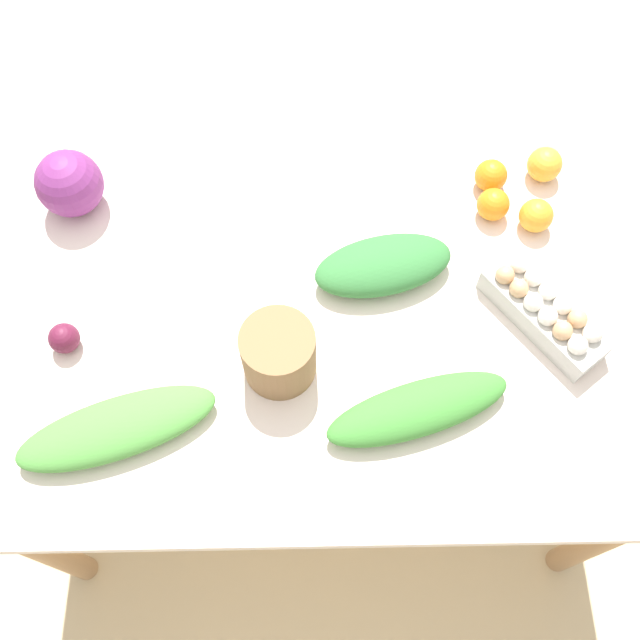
# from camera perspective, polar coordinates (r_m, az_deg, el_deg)

# --- Properties ---
(ground_plane) EXTENTS (8.00, 8.00, 0.00)m
(ground_plane) POSITION_cam_1_polar(r_m,az_deg,el_deg) (2.18, -0.00, -8.52)
(ground_plane) COLOR #C6B289
(dining_table) EXTENTS (1.42, 0.92, 0.70)m
(dining_table) POSITION_cam_1_polar(r_m,az_deg,el_deg) (1.60, -0.00, -1.68)
(dining_table) COLOR silver
(dining_table) RESTS_ON ground_plane
(cabbage_purple) EXTENTS (0.15, 0.15, 0.15)m
(cabbage_purple) POSITION_cam_1_polar(r_m,az_deg,el_deg) (1.72, -19.42, 10.25)
(cabbage_purple) COLOR #7A2D75
(cabbage_purple) RESTS_ON dining_table
(egg_carton) EXTENTS (0.25, 0.29, 0.09)m
(egg_carton) POSITION_cam_1_polar(r_m,az_deg,el_deg) (1.56, 17.49, 0.79)
(egg_carton) COLOR #B7B7B2
(egg_carton) RESTS_ON dining_table
(paper_bag) EXTENTS (0.15, 0.15, 0.14)m
(paper_bag) POSITION_cam_1_polar(r_m,az_deg,el_deg) (1.42, -3.33, -2.71)
(paper_bag) COLOR olive
(paper_bag) RESTS_ON dining_table
(greens_bunch_scallion) EXTENTS (0.42, 0.24, 0.06)m
(greens_bunch_scallion) POSITION_cam_1_polar(r_m,az_deg,el_deg) (1.46, -15.91, -8.32)
(greens_bunch_scallion) COLOR #4C933D
(greens_bunch_scallion) RESTS_ON dining_table
(greens_bunch_kale) EXTENTS (0.33, 0.21, 0.08)m
(greens_bunch_kale) POSITION_cam_1_polar(r_m,az_deg,el_deg) (1.55, 5.08, 4.38)
(greens_bunch_kale) COLOR #337538
(greens_bunch_kale) RESTS_ON dining_table
(greens_bunch_beet_tops) EXTENTS (0.40, 0.22, 0.06)m
(greens_bunch_beet_tops) POSITION_cam_1_polar(r_m,az_deg,el_deg) (1.43, 7.84, -7.06)
(greens_bunch_beet_tops) COLOR #3D8433
(greens_bunch_beet_tops) RESTS_ON dining_table
(beet_root) EXTENTS (0.06, 0.06, 0.06)m
(beet_root) POSITION_cam_1_polar(r_m,az_deg,el_deg) (1.56, -19.79, -1.38)
(beet_root) COLOR #5B1933
(beet_root) RESTS_ON dining_table
(orange_0) EXTENTS (0.08, 0.08, 0.08)m
(orange_0) POSITION_cam_1_polar(r_m,az_deg,el_deg) (1.73, 13.51, 11.17)
(orange_0) COLOR orange
(orange_0) RESTS_ON dining_table
(orange_1) EXTENTS (0.08, 0.08, 0.08)m
(orange_1) POSITION_cam_1_polar(r_m,az_deg,el_deg) (1.69, 16.90, 8.00)
(orange_1) COLOR orange
(orange_1) RESTS_ON dining_table
(orange_2) EXTENTS (0.07, 0.07, 0.07)m
(orange_2) POSITION_cam_1_polar(r_m,az_deg,el_deg) (1.68, 13.69, 8.97)
(orange_2) COLOR orange
(orange_2) RESTS_ON dining_table
(orange_3) EXTENTS (0.08, 0.08, 0.08)m
(orange_3) POSITION_cam_1_polar(r_m,az_deg,el_deg) (1.78, 17.52, 11.78)
(orange_3) COLOR #F9A833
(orange_3) RESTS_ON dining_table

